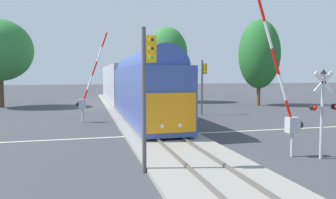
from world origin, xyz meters
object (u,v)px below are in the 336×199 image
object	(u,v)px
commuter_train	(128,83)
crossing_gate_near	(289,108)
elm_centre_background	(167,54)
crossing_gate_far	(85,95)
traffic_signal_median	(148,76)
maple_right_background	(259,54)
traffic_signal_far_side	(204,78)
crossing_signal_mast	(323,104)

from	to	relation	value
commuter_train	crossing_gate_near	bearing A→B (deg)	-78.61
elm_centre_background	crossing_gate_far	bearing A→B (deg)	-123.17
traffic_signal_median	maple_right_background	distance (m)	29.69
crossing_gate_near	traffic_signal_far_side	xyz separation A→B (m)	(1.73, 15.41, 1.18)
traffic_signal_far_side	maple_right_background	xyz separation A→B (m)	(9.81, 7.21, 2.78)
crossing_signal_mast	crossing_gate_far	size ratio (longest dim) A/B	0.56
crossing_gate_far	elm_centre_background	xyz separation A→B (m)	(10.72, 16.40, 4.35)
crossing_gate_near	traffic_signal_far_side	bearing A→B (deg)	83.59
crossing_gate_near	traffic_signal_median	distance (m)	6.76
traffic_signal_far_side	elm_centre_background	world-z (taller)	elm_centre_background
crossing_signal_mast	maple_right_background	xyz separation A→B (m)	(10.32, 23.31, 3.75)
commuter_train	maple_right_background	bearing A→B (deg)	2.75
commuter_train	traffic_signal_median	distance (m)	22.76
crossing_gate_near	maple_right_background	size ratio (longest dim) A/B	0.70
traffic_signal_far_side	crossing_signal_mast	bearing A→B (deg)	-91.81
traffic_signal_far_side	elm_centre_background	xyz separation A→B (m)	(0.17, 14.27, 3.13)
crossing_gate_near	commuter_train	bearing A→B (deg)	101.39
traffic_signal_far_side	crossing_gate_far	bearing A→B (deg)	-168.61
commuter_train	maple_right_background	xyz separation A→B (m)	(15.94, 0.76, 3.39)
crossing_gate_far	crossing_signal_mast	bearing A→B (deg)	-54.31
crossing_signal_mast	elm_centre_background	world-z (taller)	elm_centre_background
crossing_signal_mast	traffic_signal_median	size ratio (longest dim) A/B	0.73
traffic_signal_median	traffic_signal_far_side	bearing A→B (deg)	62.89
elm_centre_background	commuter_train	bearing A→B (deg)	-128.87
traffic_signal_far_side	maple_right_background	distance (m)	12.49
traffic_signal_far_side	elm_centre_background	bearing A→B (deg)	89.32
traffic_signal_median	elm_centre_background	bearing A→B (deg)	74.48
traffic_signal_median	traffic_signal_far_side	distance (m)	18.19
elm_centre_background	maple_right_background	bearing A→B (deg)	-36.21
traffic_signal_median	crossing_gate_near	bearing A→B (deg)	6.80
maple_right_background	traffic_signal_far_side	bearing A→B (deg)	-143.66
crossing_signal_mast	elm_centre_background	xyz separation A→B (m)	(0.68, 30.37, 4.11)
traffic_signal_median	maple_right_background	bearing A→B (deg)	52.29
traffic_signal_far_side	traffic_signal_median	bearing A→B (deg)	-117.11
crossing_gate_near	crossing_signal_mast	world-z (taller)	crossing_gate_near
elm_centre_background	maple_right_background	distance (m)	11.95
crossing_gate_far	maple_right_background	bearing A→B (deg)	24.65
crossing_signal_mast	maple_right_background	distance (m)	25.77
crossing_gate_far	traffic_signal_far_side	xyz separation A→B (m)	(10.55, 2.13, 1.22)
crossing_signal_mast	traffic_signal_median	xyz separation A→B (m)	(-7.78, -0.09, 1.24)
elm_centre_background	maple_right_background	xyz separation A→B (m)	(9.64, -7.06, -0.36)
crossing_signal_mast	commuter_train	bearing A→B (deg)	104.01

